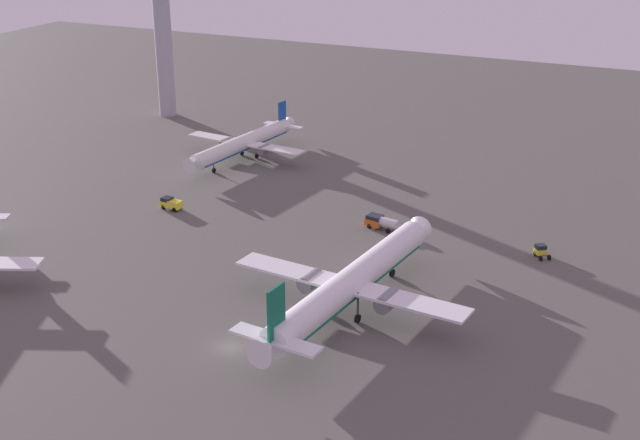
% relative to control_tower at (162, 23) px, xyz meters
% --- Properties ---
extents(ground_plane, '(416.00, 416.00, 0.00)m').
position_rel_control_tower_xyz_m(ground_plane, '(76.40, -97.69, -23.97)').
color(ground_plane, '#56544F').
extents(control_tower, '(8.00, 8.00, 41.68)m').
position_rel_control_tower_xyz_m(control_tower, '(0.00, 0.00, 0.00)').
color(control_tower, '#A8A8B2').
rests_on(control_tower, ground).
extents(airplane_mid_apron, '(37.07, 47.54, 12.19)m').
position_rel_control_tower_xyz_m(airplane_mid_apron, '(87.03, -81.51, -19.36)').
color(airplane_mid_apron, white).
rests_on(airplane_mid_apron, ground).
extents(airplane_terminal_side, '(29.88, 38.31, 9.82)m').
position_rel_control_tower_xyz_m(airplane_terminal_side, '(37.14, -24.60, -20.26)').
color(airplane_terminal_side, silver).
rests_on(airplane_terminal_side, ground).
extents(pushback_tug, '(3.31, 3.53, 2.05)m').
position_rel_control_tower_xyz_m(pushback_tug, '(108.25, -49.97, -22.90)').
color(pushback_tug, yellow).
rests_on(pushback_tug, ground).
extents(baggage_tractor, '(4.30, 2.35, 2.25)m').
position_rel_control_tower_xyz_m(baggage_tractor, '(39.85, -57.68, -22.79)').
color(baggage_tractor, yellow).
rests_on(baggage_tractor, ground).
extents(fuel_truck, '(6.58, 3.35, 2.35)m').
position_rel_control_tower_xyz_m(fuel_truck, '(79.76, -49.99, -22.60)').
color(fuel_truck, '#D85919').
rests_on(fuel_truck, ground).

